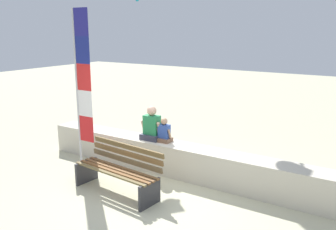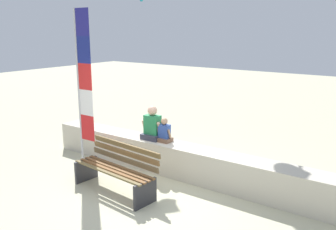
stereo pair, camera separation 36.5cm
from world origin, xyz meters
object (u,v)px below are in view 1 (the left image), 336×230
person_adult (152,126)px  flag_banner (82,83)px  park_bench (119,170)px  person_child (164,132)px

person_adult → flag_banner: 1.73m
park_bench → person_child: 1.40m
person_adult → park_bench: bearing=-82.9°
person_child → flag_banner: bearing=-148.1°
park_bench → flag_banner: flag_banner is taller
person_child → park_bench: bearing=-96.4°
park_bench → person_child: (0.15, 1.33, 0.43)m
park_bench → flag_banner: size_ratio=0.54×
person_adult → person_child: (0.31, 0.00, -0.09)m
person_child → flag_banner: (-1.44, -0.89, 1.06)m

